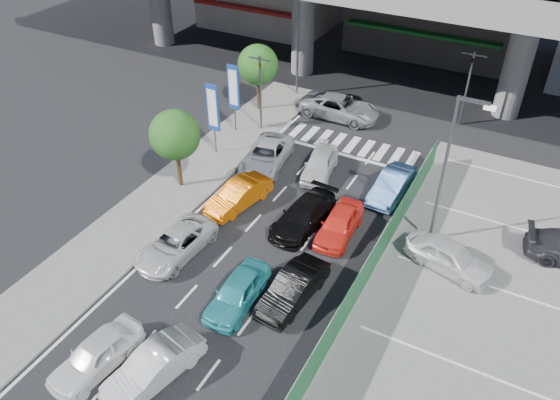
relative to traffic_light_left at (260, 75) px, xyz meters
The scene contains 26 objects.
ground 14.07m from the traffic_light_left, 62.68° to the right, with size 120.00×120.00×0.00m, color black.
parking_lot 20.28m from the traffic_light_left, 30.17° to the right, with size 12.00×28.00×0.06m, color #585856.
sidewalk_left 8.93m from the traffic_light_left, 95.71° to the right, with size 4.00×30.00×0.12m, color #585856.
fence_run 16.20m from the traffic_light_left, 43.73° to the right, with size 0.16×22.00×1.80m, color #1D562E, non-canonical shape.
traffic_light_left is the anchor object (origin of this frame).
traffic_light_right 13.63m from the traffic_light_left, 30.89° to the left, with size 1.60×1.24×5.20m.
street_lamp_right 14.68m from the traffic_light_left, 24.16° to the right, with size 1.65×0.22×8.00m.
street_lamp_left 6.06m from the traffic_light_left, 91.20° to the left, with size 1.65×0.22×8.00m.
signboard_near 4.22m from the traffic_light_left, 104.02° to the right, with size 0.80×0.14×4.70m.
signboard_far 1.93m from the traffic_light_left, 144.30° to the right, with size 0.80×0.14×4.70m.
tree_near 8.06m from the traffic_light_left, 95.71° to the right, with size 2.80×2.80×4.80m.
tree_far 3.02m from the traffic_light_left, 122.62° to the left, with size 2.80×2.80×4.80m.
van_white_back_left 20.28m from the traffic_light_left, 79.25° to the right, with size 1.63×4.05×1.38m, color white.
hatch_white_back_mid 20.25m from the traffic_light_left, 72.32° to the right, with size 1.46×4.19×1.38m, color beige.
sedan_white_mid_left 13.50m from the traffic_light_left, 79.04° to the right, with size 2.11×4.58×1.27m, color silver.
taxi_teal_mid 16.13m from the traffic_light_left, 64.30° to the right, with size 1.63×4.05×1.38m, color teal.
hatch_black_mid_right 16.00m from the traffic_light_left, 55.32° to the right, with size 1.46×4.19×1.38m, color black.
taxi_orange_left 9.17m from the traffic_light_left, 68.67° to the right, with size 1.46×4.19×1.38m, color #CC5A06.
sedan_black_mid 11.10m from the traffic_light_left, 48.55° to the right, with size 1.90×4.67×1.36m, color black.
taxi_orange_right 12.27m from the traffic_light_left, 40.90° to the right, with size 1.63×4.05×1.38m, color red.
wagon_silver_front_left 5.51m from the traffic_light_left, 56.45° to the right, with size 2.29×4.97×1.38m, color silver.
sedan_white_front_mid 7.27m from the traffic_light_left, 28.18° to the right, with size 1.63×4.05×1.38m, color silver.
kei_truck_front_right 11.18m from the traffic_light_left, 17.27° to the right, with size 1.46×4.19×1.38m, color #4C77BA.
crossing_wagon_silver 6.56m from the traffic_light_left, 45.94° to the left, with size 2.56×5.55×1.54m, color gray.
parked_sedan_white 16.73m from the traffic_light_left, 27.88° to the right, with size 1.71×4.26×1.45m, color silver.
traffic_cone 15.69m from the traffic_light_left, 31.21° to the right, with size 0.36×0.36×0.70m, color #D1480B.
Camera 1 is at (10.16, -16.23, 18.12)m, focal length 35.00 mm.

